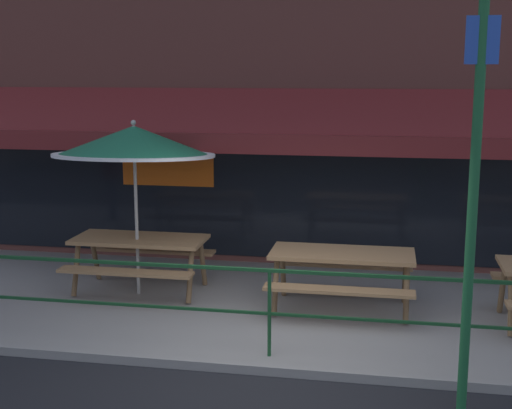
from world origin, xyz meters
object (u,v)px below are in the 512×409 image
at_px(picnic_table_left, 140,249).
at_px(patio_umbrella_left, 134,142).
at_px(picnic_table_centre, 342,264).
at_px(street_sign_pole, 476,155).

relative_size(picnic_table_left, patio_umbrella_left, 0.76).
bearing_deg(picnic_table_centre, patio_umbrella_left, 176.33).
bearing_deg(picnic_table_left, street_sign_pole, -33.37).
height_order(patio_umbrella_left, street_sign_pole, street_sign_pole).
xyz_separation_m(picnic_table_centre, street_sign_pole, (1.27, -2.39, 1.69)).
bearing_deg(street_sign_pole, patio_umbrella_left, 147.59).
xyz_separation_m(picnic_table_left, picnic_table_centre, (2.78, -0.27, 0.00)).
bearing_deg(patio_umbrella_left, picnic_table_left, 90.00).
distance_m(patio_umbrella_left, street_sign_pole, 4.79).
bearing_deg(picnic_table_left, patio_umbrella_left, -90.00).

